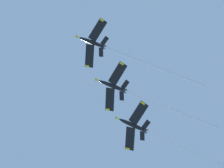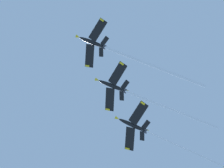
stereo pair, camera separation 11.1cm
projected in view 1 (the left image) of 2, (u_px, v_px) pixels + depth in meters
The scene contains 3 objects.
jet_lead at pixel (120, 53), 162.98m from camera, with size 21.53×48.08×25.35m.
jet_second at pixel (134, 94), 162.17m from camera, with size 21.30×44.16×23.08m.
jet_third at pixel (152, 134), 160.04m from camera, with size 21.10×45.57×24.76m.
Camera 1 is at (2.47, -12.26, 1.64)m, focal length 69.24 mm.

